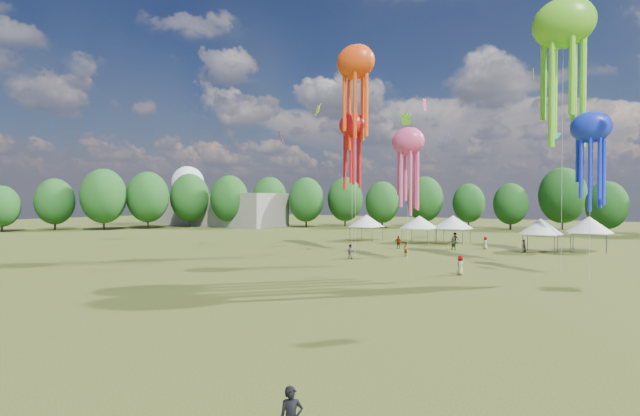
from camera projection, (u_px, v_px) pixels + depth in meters
The scene contains 8 objects.
ground at pixel (161, 368), 18.02m from camera, with size 300.00×300.00×0.00m, color #384416.
spectator_near at pixel (350, 252), 51.00m from camera, with size 0.78×0.61×1.61m, color gray.
spectators_far at pixel (457, 245), 58.51m from camera, with size 15.68×28.07×1.77m.
festival_tents at pixel (463, 223), 65.37m from camera, with size 35.95×10.76×4.47m.
show_kites at pixel (534, 53), 44.26m from camera, with size 38.87×13.18×32.42m.
treeline at pixel (476, 200), 72.45m from camera, with size 201.57×95.24×13.43m.
hangar at pixel (212, 209), 117.51m from camera, with size 40.00×12.00×8.00m, color gray.
radome at pixel (188, 187), 131.13m from camera, with size 9.00×9.00×16.00m.
Camera 1 is at (14.98, -11.63, 6.60)m, focal length 25.88 mm.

